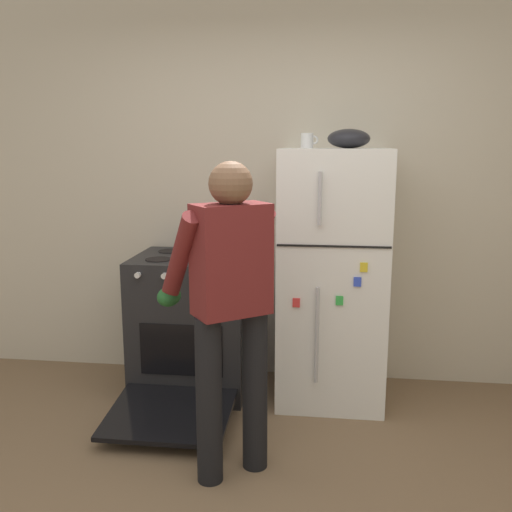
% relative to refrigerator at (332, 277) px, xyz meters
% --- Properties ---
extents(kitchen_wall_back, '(6.00, 0.10, 2.70)m').
position_rel_refrigerator_xyz_m(kitchen_wall_back, '(-0.36, 0.38, 0.53)').
color(kitchen_wall_back, beige).
rests_on(kitchen_wall_back, ground).
extents(refrigerator, '(0.68, 0.72, 1.65)m').
position_rel_refrigerator_xyz_m(refrigerator, '(0.00, 0.00, 0.00)').
color(refrigerator, white).
rests_on(refrigerator, ground).
extents(stove_range, '(0.76, 1.24, 0.94)m').
position_rel_refrigerator_xyz_m(stove_range, '(-0.94, -0.02, -0.36)').
color(stove_range, black).
rests_on(stove_range, ground).
extents(person_cook, '(0.63, 0.66, 1.60)m').
position_rel_refrigerator_xyz_m(person_cook, '(-0.51, -0.98, 0.13)').
color(person_cook, black).
rests_on(person_cook, ground).
extents(red_pot, '(0.35, 0.25, 0.13)m').
position_rel_refrigerator_xyz_m(red_pot, '(-0.78, -0.05, 0.18)').
color(red_pot, red).
rests_on(red_pot, stove_range).
extents(coffee_mug, '(0.11, 0.08, 0.10)m').
position_rel_refrigerator_xyz_m(coffee_mug, '(-0.18, 0.05, 0.87)').
color(coffee_mug, silver).
rests_on(coffee_mug, refrigerator).
extents(mixing_bowl, '(0.26, 0.26, 0.12)m').
position_rel_refrigerator_xyz_m(mixing_bowl, '(0.08, 0.00, 0.88)').
color(mixing_bowl, black).
rests_on(mixing_bowl, refrigerator).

